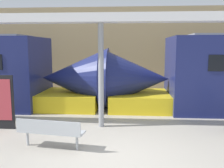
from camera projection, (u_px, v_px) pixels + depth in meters
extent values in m
plane|color=#A8A093|center=(117.00, 158.00, 6.04)|extent=(60.00, 60.00, 0.00)
cube|color=tan|center=(125.00, 50.00, 14.75)|extent=(56.00, 0.20, 5.00)
cone|color=navy|center=(134.00, 79.00, 10.82)|extent=(2.96, 2.63, 2.63)
cube|color=yellow|center=(141.00, 101.00, 10.93)|extent=(2.66, 2.46, 0.70)
cone|color=navy|center=(75.00, 78.00, 11.00)|extent=(2.96, 2.63, 2.63)
cube|color=yellow|center=(69.00, 99.00, 11.16)|extent=(2.66, 2.46, 0.70)
cube|color=#ADB2B7|center=(51.00, 131.00, 6.60)|extent=(1.82, 0.70, 0.04)
cube|color=#ADB2B7|center=(48.00, 127.00, 6.38)|extent=(1.77, 0.30, 0.34)
cylinder|color=#ADB2B7|center=(28.00, 138.00, 6.79)|extent=(0.07, 0.07, 0.42)
cylinder|color=#ADB2B7|center=(77.00, 142.00, 6.48)|extent=(0.07, 0.07, 0.42)
cylinder|color=gray|center=(101.00, 76.00, 8.20)|extent=(0.18, 0.18, 3.44)
cube|color=silver|center=(101.00, 18.00, 7.94)|extent=(28.00, 0.60, 0.28)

